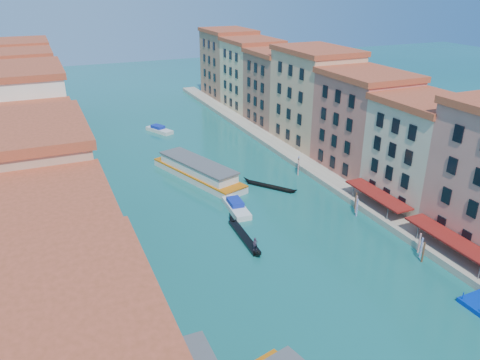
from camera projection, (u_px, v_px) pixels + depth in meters
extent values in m
cube|color=brown|center=(30.00, 320.00, 22.94)|extent=(12.80, 16.40, 1.00)
cube|color=tan|center=(47.00, 302.00, 39.95)|extent=(12.00, 15.00, 17.00)
cube|color=brown|center=(28.00, 208.00, 36.38)|extent=(12.80, 15.40, 1.00)
cube|color=tan|center=(38.00, 213.00, 53.02)|extent=(12.00, 17.00, 19.00)
cube|color=brown|center=(22.00, 128.00, 49.06)|extent=(12.80, 17.40, 1.00)
cube|color=tan|center=(36.00, 175.00, 66.56)|extent=(12.00, 14.00, 16.50)
cube|color=brown|center=(25.00, 115.00, 63.10)|extent=(12.80, 14.40, 1.00)
cube|color=#F2E1C5|center=(31.00, 132.00, 79.34)|extent=(12.00, 18.00, 20.00)
cube|color=brown|center=(20.00, 70.00, 75.18)|extent=(12.80, 18.40, 1.00)
cube|color=tan|center=(30.00, 115.00, 94.15)|extent=(12.00, 16.00, 17.50)
cube|color=brown|center=(22.00, 68.00, 90.49)|extent=(12.80, 16.40, 1.00)
cube|color=tan|center=(29.00, 96.00, 107.00)|extent=(12.00, 15.00, 18.50)
cube|color=brown|center=(21.00, 52.00, 103.14)|extent=(12.80, 15.40, 1.00)
cube|color=beige|center=(27.00, 82.00, 120.37)|extent=(12.00, 17.00, 19.00)
cube|color=brown|center=(20.00, 42.00, 116.41)|extent=(12.80, 17.40, 1.00)
cube|color=tan|center=(421.00, 156.00, 73.65)|extent=(12.00, 14.00, 16.50)
cube|color=brown|center=(430.00, 101.00, 70.18)|extent=(12.80, 14.40, 1.00)
cube|color=#B15B4B|center=(363.00, 126.00, 85.98)|extent=(12.00, 16.00, 18.00)
cube|color=brown|center=(368.00, 74.00, 82.22)|extent=(12.80, 16.40, 1.00)
cube|color=tan|center=(314.00, 101.00, 99.89)|extent=(12.00, 18.00, 20.00)
cube|color=brown|center=(317.00, 50.00, 95.74)|extent=(12.80, 18.40, 1.00)
cube|color=#945D47|center=(278.00, 91.00, 114.28)|extent=(12.00, 15.00, 17.50)
cube|color=brown|center=(279.00, 52.00, 110.62)|extent=(12.80, 15.40, 1.00)
cube|color=#D3B382|center=(251.00, 78.00, 127.13)|extent=(12.00, 16.00, 18.50)
cube|color=brown|center=(252.00, 40.00, 123.27)|extent=(12.80, 16.40, 1.00)
cube|color=#9B664A|center=(228.00, 66.00, 140.82)|extent=(12.00, 17.00, 19.50)
cube|color=brown|center=(228.00, 31.00, 136.77)|extent=(12.80, 17.40, 1.00)
cube|color=gray|center=(293.00, 156.00, 95.67)|extent=(4.00, 140.00, 1.00)
cube|color=maroon|center=(456.00, 242.00, 59.81)|extent=(3.20, 15.30, 0.25)
cylinder|color=#515154|center=(479.00, 275.00, 55.60)|extent=(0.12, 0.12, 3.00)
cylinder|color=#515154|center=(417.00, 236.00, 64.19)|extent=(0.12, 0.12, 3.00)
cube|color=maroon|center=(378.00, 195.00, 72.86)|extent=(3.20, 12.60, 0.25)
cylinder|color=#515154|center=(387.00, 216.00, 69.41)|extent=(0.12, 0.12, 3.00)
cylinder|color=#515154|center=(353.00, 194.00, 76.48)|extent=(0.12, 0.12, 3.00)
cylinder|color=#502C1B|center=(423.00, 253.00, 60.39)|extent=(0.24, 0.24, 3.20)
cylinder|color=#502C1B|center=(421.00, 249.00, 61.45)|extent=(0.24, 0.24, 3.20)
cylinder|color=#502C1B|center=(419.00, 244.00, 62.51)|extent=(0.24, 0.24, 3.20)
cylinder|color=#502C1B|center=(357.00, 209.00, 72.18)|extent=(0.24, 0.24, 3.20)
cylinder|color=#502C1B|center=(356.00, 205.00, 73.24)|extent=(0.24, 0.24, 3.20)
cylinder|color=#502C1B|center=(356.00, 202.00, 74.30)|extent=(0.24, 0.24, 3.20)
cylinder|color=#502C1B|center=(298.00, 169.00, 87.33)|extent=(0.24, 0.24, 3.20)
cylinder|color=#502C1B|center=(298.00, 166.00, 88.39)|extent=(0.24, 0.24, 3.20)
cylinder|color=#502C1B|center=(298.00, 164.00, 89.45)|extent=(0.24, 0.24, 3.20)
cube|color=silver|center=(198.00, 175.00, 86.18)|extent=(11.57, 22.50, 1.32)
cube|color=silver|center=(198.00, 168.00, 85.61)|extent=(9.67, 18.14, 1.76)
cube|color=#515154|center=(198.00, 162.00, 85.20)|extent=(10.16, 18.77, 0.28)
cube|color=#C3620B|center=(198.00, 172.00, 85.94)|extent=(11.62, 22.52, 0.28)
cube|color=black|center=(244.00, 237.00, 66.34)|extent=(1.67, 9.86, 0.49)
cone|color=black|center=(231.00, 217.00, 70.86)|extent=(1.08, 2.23, 1.83)
cone|color=black|center=(259.00, 254.00, 61.54)|extent=(1.07, 1.86, 1.61)
imported|color=#322434|center=(255.00, 244.00, 62.34)|extent=(0.71, 0.48, 1.88)
cube|color=black|center=(270.00, 187.00, 82.47)|extent=(5.92, 7.41, 0.42)
cone|color=black|center=(247.00, 180.00, 84.46)|extent=(1.82, 2.02, 1.58)
cone|color=black|center=(295.00, 191.00, 80.23)|extent=(1.62, 1.76, 1.39)
cube|color=silver|center=(236.00, 208.00, 74.25)|extent=(3.06, 7.99, 0.89)
cube|color=#122797|center=(235.00, 202.00, 74.43)|extent=(2.26, 3.50, 0.78)
cube|color=silver|center=(159.00, 130.00, 112.39)|extent=(5.37, 7.84, 0.86)
cube|color=#122797|center=(158.00, 127.00, 112.42)|extent=(3.14, 3.76, 0.76)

